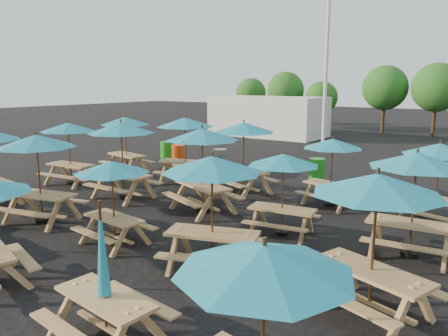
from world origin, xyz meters
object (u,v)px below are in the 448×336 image
Objects in this scene: picnic_unit_2 at (68,131)px; picnic_unit_17 at (377,193)px; picnic_unit_15 at (333,148)px; waste_bin_2 at (220,160)px; waste_bin_3 at (317,171)px; picnic_unit_10 at (202,140)px; picnic_unit_11 at (244,132)px; picnic_unit_5 at (37,147)px; waste_bin_1 at (178,155)px; picnic_unit_13 at (212,172)px; picnic_unit_7 at (185,126)px; picnic_unit_14 at (283,165)px; waste_bin_0 at (167,151)px; picnic_unit_9 at (112,172)px; picnic_unit_12 at (104,285)px; picnic_unit_19 at (440,154)px; picnic_unit_3 at (125,124)px; picnic_unit_18 at (416,167)px; picnic_unit_6 at (121,133)px; picnic_unit_16 at (264,272)px.

picnic_unit_17 is at bearing -21.31° from picnic_unit_2.
picnic_unit_17 reaches higher than picnic_unit_15.
waste_bin_2 is 1.00× the size of waste_bin_3.
picnic_unit_15 is 6.59m from picnic_unit_17.
picnic_unit_10 is 2.62m from picnic_unit_11.
picnic_unit_5 is 9.13m from waste_bin_1.
picnic_unit_13 is (2.98, -5.67, -0.09)m from picnic_unit_11.
picnic_unit_7 is at bearing 164.94° from picnic_unit_17.
picnic_unit_13 is at bearing -161.51° from picnic_unit_17.
waste_bin_1 is at bearing 136.88° from picnic_unit_14.
picnic_unit_15 is 2.29× the size of waste_bin_0.
picnic_unit_2 is 0.93× the size of picnic_unit_5.
picnic_unit_7 is at bearing -144.09° from waste_bin_3.
picnic_unit_9 is 4.12m from picnic_unit_12.
picnic_unit_13 reaches higher than picnic_unit_9.
picnic_unit_10 is at bearing -39.99° from waste_bin_0.
picnic_unit_11 is 9.30m from picnic_unit_12.
waste_bin_3 is (-4.67, 2.91, -1.46)m from picnic_unit_19.
picnic_unit_2 reaches higher than waste_bin_3.
picnic_unit_2 is 2.50× the size of waste_bin_3.
picnic_unit_19 is at bearing 36.52° from picnic_unit_14.
picnic_unit_12 is at bearing -50.09° from waste_bin_0.
picnic_unit_3 is at bearing 81.51° from picnic_unit_2.
picnic_unit_10 reaches higher than picnic_unit_17.
picnic_unit_5 reaches higher than picnic_unit_19.
picnic_unit_17 is 1.08× the size of picnic_unit_19.
picnic_unit_2 is at bearing -156.71° from picnic_unit_7.
picnic_unit_15 is (9.04, 0.18, -0.24)m from picnic_unit_3.
picnic_unit_10 reaches higher than picnic_unit_3.
picnic_unit_19 is (-0.01, 2.67, -0.09)m from picnic_unit_18.
picnic_unit_2 is 4.65m from picnic_unit_5.
picnic_unit_5 is at bearing -87.83° from waste_bin_2.
picnic_unit_15 is at bearing -16.97° from waste_bin_0.
waste_bin_1 is (-5.61, 8.53, -1.27)m from picnic_unit_9.
picnic_unit_9 is 3.34m from picnic_unit_10.
picnic_unit_18 is at bearing 2.36° from picnic_unit_6.
picnic_unit_14 is 3.21m from picnic_unit_15.
picnic_unit_7 is (0.02, 5.99, 0.07)m from picnic_unit_5.
picnic_unit_15 is at bearing 113.31° from picnic_unit_16.
picnic_unit_17 is at bearing -16.39° from picnic_unit_6.
picnic_unit_18 reaches higher than picnic_unit_9.
waste_bin_1 is at bearing 176.20° from picnic_unit_15.
picnic_unit_19 is at bearing -31.92° from waste_bin_3.
picnic_unit_10 is at bearing -6.93° from picnic_unit_2.
picnic_unit_11 is at bearing 16.53° from picnic_unit_2.
picnic_unit_16 is at bearing -21.44° from picnic_unit_9.
picnic_unit_3 reaches higher than waste_bin_0.
picnic_unit_9 is at bearing -35.05° from picnic_unit_2.
picnic_unit_17 is 9.95m from waste_bin_3.
picnic_unit_6 is at bearing 140.84° from picnic_unit_9.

